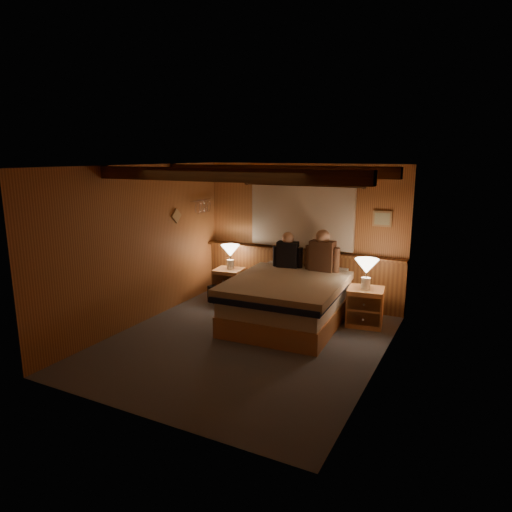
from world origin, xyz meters
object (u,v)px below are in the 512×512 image
Objects in this scene: nightstand_right at (365,307)px; person_left at (288,253)px; bed at (288,300)px; duffel_bag at (222,295)px; person_right at (322,254)px; lamp_left at (230,252)px; nightstand_left at (229,283)px; lamp_right at (367,268)px.

nightstand_right is 1.54m from person_left.
bed reaches higher than duffel_bag.
person_left is at bearing -176.53° from person_right.
person_left is 0.88× the size of person_right.
person_left is at bearing -3.77° from lamp_left.
nightstand_left is 0.86× the size of person_left.
lamp_right is at bearing -12.57° from nightstand_left.
nightstand_left is 1.35m from person_left.
person_left is at bearing 111.36° from bed.
person_right is at bearing 28.41° from duffel_bag.
person_right is at bearing -1.53° from lamp_left.
lamp_right reaches higher than duffel_bag.
lamp_right is 1.39m from person_left.
person_right is at bearing 161.39° from lamp_right.
nightstand_right is 1.08m from person_right.
duffel_bag is at bearing -83.53° from lamp_left.
person_right reaches higher than duffel_bag.
duffel_bag is at bearing 161.73° from bed.
nightstand_right is (2.53, -0.24, 0.02)m from nightstand_left.
person_left reaches higher than lamp_left.
bed is 4.73× the size of lamp_right.
bed is at bearing -111.90° from person_right.
bed is 1.47m from duffel_bag.
nightstand_left is at bearing 166.12° from nightstand_right.
person_right is at bearing -7.41° from person_left.
nightstand_right is 1.28× the size of lamp_right.
person_right reaches higher than nightstand_right.
nightstand_left reaches higher than duffel_bag.
bed is 3.99× the size of duffel_bag.
lamp_right is (2.53, -0.26, 0.63)m from nightstand_left.
lamp_right reaches higher than nightstand_left.
duffel_bag is (-1.10, -0.28, -0.80)m from person_left.
nightstand_right is (1.07, 0.46, -0.08)m from bed.
person_right is (0.29, 0.69, 0.62)m from bed.
bed is 1.27m from lamp_right.
person_right reaches higher than nightstand_left.
lamp_left is 2.53m from lamp_right.
bed is at bearing -157.98° from lamp_right.
person_left is (-1.37, 0.23, 0.05)m from lamp_right.
lamp_right is at bearing -19.91° from person_left.
nightstand_right is 0.61m from lamp_right.
lamp_right is (-0.00, -0.02, 0.61)m from nightstand_right.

